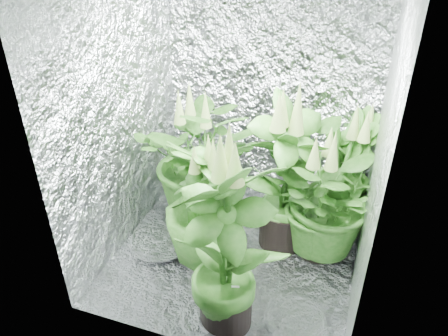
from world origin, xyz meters
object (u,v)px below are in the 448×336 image
plant_c (343,172)px  plant_d (201,205)px  plant_e (325,199)px  circulation_fan (335,215)px  plant_f (226,247)px  plant_a (201,158)px  plant_b (286,178)px

plant_c → plant_d: plant_c is taller
plant_e → circulation_fan: bearing=74.8°
circulation_fan → plant_c: bearing=74.6°
plant_d → circulation_fan: bearing=35.8°
plant_f → circulation_fan: plant_f is taller
plant_a → plant_c: plant_a is taller
plant_a → plant_e: (0.93, -0.15, -0.05)m
plant_f → plant_e: bearing=61.7°
plant_c → plant_e: plant_c is taller
plant_d → plant_e: bearing=22.9°
plant_b → plant_c: plant_b is taller
plant_a → plant_f: size_ratio=0.86×
plant_a → circulation_fan: bearing=7.0°
plant_a → circulation_fan: plant_a is taller
plant_e → plant_f: bearing=-118.3°
plant_b → plant_f: (-0.15, -0.80, 0.03)m
plant_f → circulation_fan: size_ratio=3.75×
circulation_fan → plant_b: bearing=-154.9°
plant_b → circulation_fan: (0.34, 0.26, -0.41)m
plant_a → plant_d: plant_a is taller
plant_a → plant_e: plant_a is taller
plant_a → plant_c: 1.05m
plant_e → plant_a: bearing=170.6°
plant_e → plant_f: size_ratio=0.78×
plant_e → circulation_fan: plant_e is taller
plant_f → circulation_fan: (0.49, 1.06, -0.44)m
plant_b → circulation_fan: 0.59m
plant_b → plant_f: size_ratio=0.97×
plant_c → plant_e: size_ratio=1.01×
plant_d → plant_f: (0.33, -0.46, 0.13)m
plant_c → plant_f: size_ratio=0.79×
plant_a → plant_d: 0.51m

